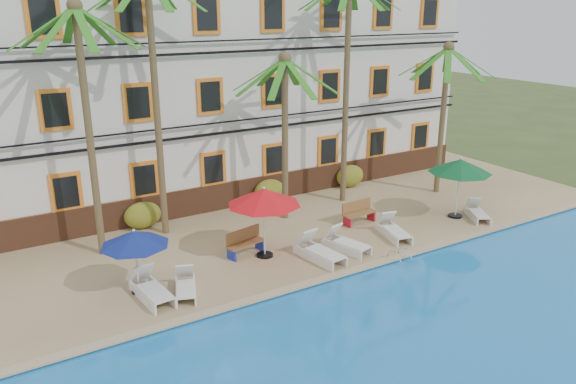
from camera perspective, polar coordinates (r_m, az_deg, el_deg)
ground at (r=20.03m, az=4.90°, el=-7.70°), size 100.00×100.00×0.00m
pool_deck at (r=23.84m, az=-2.18°, el=-2.91°), size 30.00×12.00×0.25m
swimming_pool at (r=15.71m, az=20.77°, el=-16.58°), size 26.00×12.00×0.20m
pool_coping at (r=19.27m, az=6.51°, el=-7.94°), size 30.00×0.35×0.06m
hotel_building at (r=26.88m, az=-7.62°, el=10.97°), size 25.40×6.44×10.22m
palm_a at (r=20.03m, az=-19.90°, el=8.84°), size 4.26×4.26×8.80m
palm_b at (r=21.25m, az=-13.46°, el=11.63°), size 4.26×4.26×9.92m
palm_c at (r=22.61m, az=-0.31°, el=8.04°), size 4.26×4.26×6.86m
palm_d at (r=24.66m, az=6.01°, el=12.91°), size 4.26×4.26×9.91m
palm_e at (r=26.98m, az=15.60°, el=9.29°), size 4.26×4.26×7.03m
shrub_left at (r=23.27m, az=-14.55°, el=-2.29°), size 1.50×0.90×1.10m
shrub_mid at (r=25.40m, az=-1.91°, el=0.08°), size 1.50×0.90×1.10m
shrub_right at (r=27.83m, az=6.32°, el=1.63°), size 1.50×0.90×1.10m
umbrella_blue at (r=17.73m, az=-15.34°, el=-4.59°), size 2.13×2.13×2.14m
umbrella_red at (r=19.45m, az=-2.46°, el=-0.52°), size 2.62×2.62×2.62m
umbrella_green at (r=24.26m, az=17.09°, el=2.51°), size 2.61×2.61×2.61m
lounger_a at (r=17.91m, az=-13.73°, el=-9.56°), size 0.89×2.06×0.95m
lounger_b at (r=17.97m, az=-10.38°, el=-9.37°), size 1.17×1.81×0.81m
lounger_c at (r=19.93m, az=3.16°, el=-6.01°), size 1.03×2.14×0.97m
lounger_d at (r=20.74m, az=5.85°, el=-5.14°), size 1.10×1.99×0.89m
lounger_e at (r=22.15m, az=10.65°, el=-3.80°), size 1.10×1.98×0.89m
lounger_f at (r=24.96m, az=18.65°, el=-1.97°), size 1.35×1.76×0.79m
bench_left at (r=20.30m, az=-4.46°, el=-5.08°), size 1.57×0.78×0.93m
bench_right at (r=23.27m, az=7.16°, el=-2.02°), size 1.52×0.55×0.93m
pool_ladder at (r=20.42m, az=11.24°, el=-6.70°), size 0.54×0.74×0.74m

